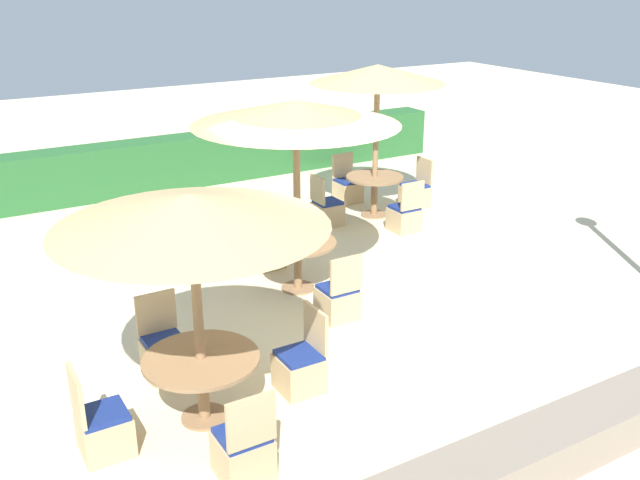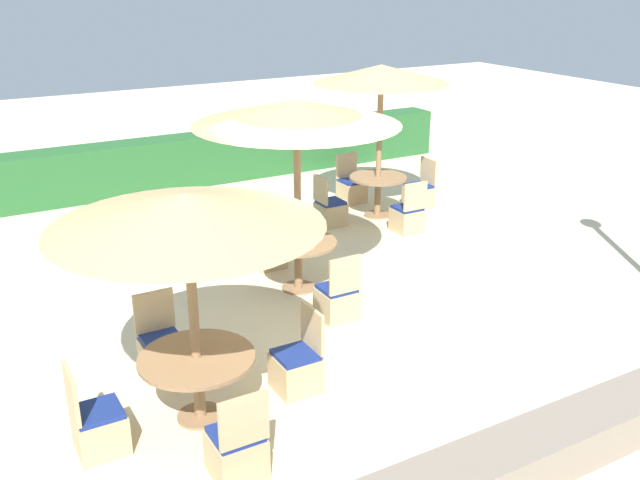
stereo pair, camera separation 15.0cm
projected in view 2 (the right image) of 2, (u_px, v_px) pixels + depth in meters
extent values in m
plane|color=beige|center=(343.00, 318.00, 9.37)|extent=(40.00, 40.00, 0.00)
cube|color=#28602D|center=(170.00, 163.00, 14.79)|extent=(13.00, 0.70, 1.04)
cube|color=gray|center=(541.00, 450.00, 6.48)|extent=(10.00, 0.56, 0.42)
cylinder|color=#93704C|center=(298.00, 202.00, 9.77)|extent=(0.10, 0.10, 2.62)
cone|color=tan|center=(296.00, 112.00, 9.33)|extent=(2.78, 2.78, 0.32)
cylinder|color=#93704C|center=(299.00, 287.00, 10.23)|extent=(0.48, 0.48, 0.03)
cylinder|color=#93704C|center=(298.00, 266.00, 10.11)|extent=(0.12, 0.12, 0.69)
cylinder|color=#93704C|center=(298.00, 242.00, 9.98)|extent=(1.09, 1.09, 0.04)
cube|color=tan|center=(337.00, 304.00, 9.31)|extent=(0.46, 0.46, 0.40)
cube|color=navy|center=(337.00, 288.00, 9.23)|extent=(0.42, 0.42, 0.05)
cube|color=tan|center=(345.00, 275.00, 8.96)|extent=(0.46, 0.04, 0.48)
cube|color=tan|center=(268.00, 254.00, 10.93)|extent=(0.46, 0.46, 0.40)
cube|color=navy|center=(267.00, 240.00, 10.85)|extent=(0.42, 0.42, 0.05)
cube|color=tan|center=(261.00, 220.00, 10.93)|extent=(0.46, 0.04, 0.48)
cylinder|color=#93704C|center=(194.00, 316.00, 6.89)|extent=(0.10, 0.10, 2.32)
cone|color=tan|center=(186.00, 210.00, 6.51)|extent=(2.58, 2.58, 0.32)
cylinder|color=#93704C|center=(201.00, 415.00, 7.30)|extent=(0.48, 0.48, 0.03)
cylinder|color=#93704C|center=(199.00, 389.00, 7.19)|extent=(0.12, 0.12, 0.67)
cylinder|color=#93704C|center=(197.00, 358.00, 7.06)|extent=(1.17, 1.17, 0.04)
cube|color=tan|center=(163.00, 357.00, 8.03)|extent=(0.46, 0.46, 0.40)
cube|color=navy|center=(162.00, 340.00, 7.95)|extent=(0.42, 0.42, 0.05)
cube|color=tan|center=(154.00, 311.00, 8.03)|extent=(0.46, 0.04, 0.48)
cube|color=tan|center=(101.00, 432.00, 6.74)|extent=(0.46, 0.46, 0.40)
cube|color=navy|center=(98.00, 412.00, 6.66)|extent=(0.42, 0.42, 0.05)
cube|color=tan|center=(71.00, 394.00, 6.47)|extent=(0.04, 0.46, 0.48)
cube|color=tan|center=(236.00, 455.00, 6.42)|extent=(0.46, 0.46, 0.40)
cube|color=navy|center=(235.00, 434.00, 6.34)|extent=(0.42, 0.42, 0.05)
cube|color=tan|center=(244.00, 421.00, 6.08)|extent=(0.46, 0.04, 0.48)
cube|color=tan|center=(296.00, 373.00, 7.72)|extent=(0.46, 0.46, 0.40)
cube|color=navy|center=(295.00, 355.00, 7.64)|extent=(0.42, 0.42, 0.05)
cube|color=tan|center=(312.00, 328.00, 7.64)|extent=(0.04, 0.46, 0.48)
cylinder|color=#93704C|center=(379.00, 145.00, 12.76)|extent=(0.10, 0.10, 2.67)
cone|color=tan|center=(381.00, 74.00, 12.31)|extent=(2.36, 2.36, 0.32)
cylinder|color=#93704C|center=(377.00, 215.00, 13.24)|extent=(0.48, 0.48, 0.03)
cylinder|color=#93704C|center=(378.00, 197.00, 13.11)|extent=(0.12, 0.12, 0.71)
cylinder|color=#93704C|center=(378.00, 178.00, 12.98)|extent=(1.05, 1.05, 0.04)
cube|color=tan|center=(331.00, 214.00, 12.71)|extent=(0.46, 0.46, 0.40)
cube|color=navy|center=(331.00, 202.00, 12.63)|extent=(0.42, 0.42, 0.05)
cube|color=tan|center=(321.00, 189.00, 12.44)|extent=(0.04, 0.46, 0.48)
cube|color=tan|center=(418.00, 197.00, 13.64)|extent=(0.46, 0.46, 0.40)
cube|color=navy|center=(419.00, 186.00, 13.56)|extent=(0.42, 0.42, 0.05)
cube|color=tan|center=(428.00, 171.00, 13.57)|extent=(0.04, 0.46, 0.48)
cube|color=tan|center=(352.00, 192.00, 13.95)|extent=(0.46, 0.46, 0.40)
cube|color=navy|center=(352.00, 181.00, 13.87)|extent=(0.42, 0.42, 0.05)
cube|color=tan|center=(347.00, 165.00, 13.95)|extent=(0.46, 0.04, 0.48)
cube|color=tan|center=(407.00, 220.00, 12.40)|extent=(0.46, 0.46, 0.40)
cube|color=navy|center=(407.00, 208.00, 12.32)|extent=(0.42, 0.42, 0.05)
cube|color=tan|center=(415.00, 196.00, 12.05)|extent=(0.46, 0.04, 0.48)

